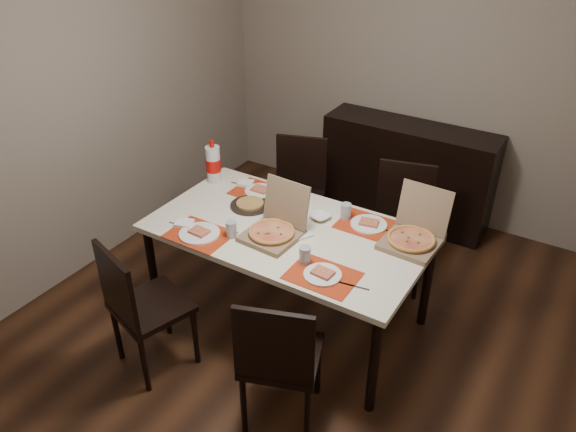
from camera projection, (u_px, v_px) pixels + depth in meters
The scene contains 18 objects.
ground at pixel (306, 329), 3.95m from camera, with size 3.80×4.00×0.02m, color #3C2112.
room_walls at pixel (347, 69), 3.35m from camera, with size 3.84×4.02×2.62m.
sideboard at pixel (407, 173), 5.00m from camera, with size 1.50×0.40×0.90m, color black.
dining_table at pixel (288, 238), 3.69m from camera, with size 1.80×1.00×0.75m.
chair_near_left at pixel (139, 304), 3.39m from camera, with size 0.53×0.53×0.93m.
chair_near_right at pixel (279, 357), 3.02m from camera, with size 0.54×0.54×0.93m.
chair_far_left at pixel (298, 189), 4.62m from camera, with size 0.53×0.53×0.93m.
chair_far_right at pixel (401, 220), 4.21m from camera, with size 0.51×0.51×0.93m.
setting_near_left at pixel (205, 231), 3.60m from camera, with size 0.49×0.30×0.11m.
setting_near_right at pixel (317, 269), 3.25m from camera, with size 0.49×0.30×0.11m.
setting_far_left at pixel (262, 191), 4.05m from camera, with size 0.48×0.30×0.11m.
setting_far_right at pixel (362, 221), 3.71m from camera, with size 0.47×0.30×0.11m.
napkin_loose at pixel (302, 234), 3.59m from camera, with size 0.12×0.11×0.02m, color white.
pizza_box_center at pixel (274, 229), 3.56m from camera, with size 0.35×0.39×0.33m.
pizza_box_right at pixel (413, 236), 3.49m from camera, with size 0.35×0.39×0.34m.
faina_plate at pixel (250, 205), 3.90m from camera, with size 0.28×0.28×0.03m.
dip_bowl at pixel (320, 217), 3.76m from camera, with size 0.13×0.13×0.03m, color white.
soda_bottle at pixel (213, 164), 4.16m from camera, with size 0.11×0.11×0.33m.
Camera 1 is at (1.44, -2.58, 2.74)m, focal length 35.00 mm.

